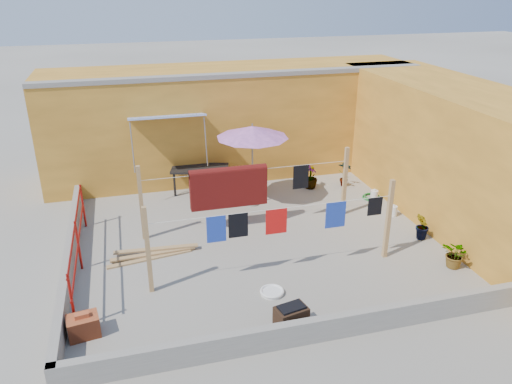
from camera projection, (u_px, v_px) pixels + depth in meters
ground at (257, 241)px, 11.53m from camera, size 80.00×80.00×0.00m
wall_back at (232, 120)px, 15.18m from camera, size 11.00×3.27×3.21m
wall_right at (463, 156)px, 12.14m from camera, size 2.40×9.00×3.20m
parapet_front at (313, 330)px, 8.27m from camera, size 8.30×0.16×0.44m
parapet_left at (70, 256)px, 10.47m from camera, size 0.16×7.30×0.44m
red_railing at (77, 238)px, 10.15m from camera, size 0.05×4.20×1.10m
clothesline_rig at (235, 192)px, 11.53m from camera, size 5.09×2.35×1.80m
patio_umbrella at (252, 132)px, 12.61m from camera, size 2.03×2.03×2.23m
outdoor_table at (200, 170)px, 13.92m from camera, size 1.71×1.15×0.73m
brick_stack at (83, 326)px, 8.41m from camera, size 0.57×0.45×0.45m
lumber_pile at (153, 254)px, 10.88m from camera, size 1.99×0.57×0.12m
brazier at (291, 318)px, 8.54m from camera, size 0.60×0.46×0.48m
white_basin at (272, 292)px, 9.59m from camera, size 0.47×0.47×0.08m
water_jug_a at (393, 211)px, 12.69m from camera, size 0.20×0.20×0.31m
water_jug_b at (374, 195)px, 13.60m from camera, size 0.20×0.20×0.32m
green_hose at (372, 197)px, 13.75m from camera, size 0.52×0.52×0.08m
plant_back_a at (252, 182)px, 13.94m from camera, size 0.84×0.83×0.71m
plant_back_b at (311, 177)px, 14.29m from camera, size 0.51×0.51×0.71m
plant_right_a at (345, 174)px, 14.42m from camera, size 0.47×0.47×0.76m
plant_right_b at (423, 226)px, 11.46m from camera, size 0.43×0.46×0.68m
plant_right_c at (456, 255)px, 10.35m from camera, size 0.64×0.69×0.62m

